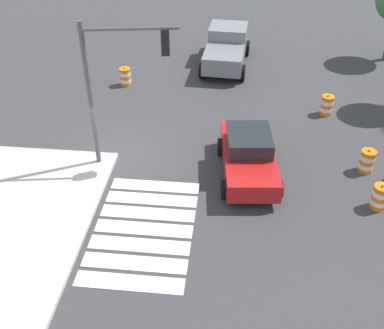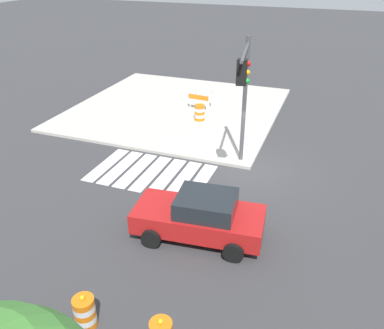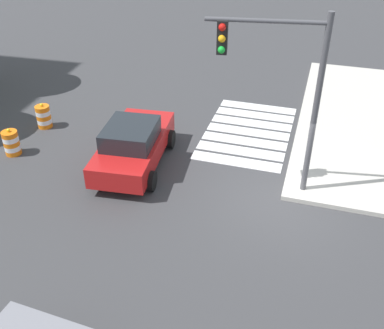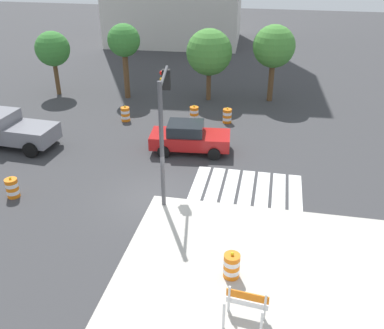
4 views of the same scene
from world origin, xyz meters
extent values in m
plane|color=#38383A|center=(0.00, 0.00, 0.00)|extent=(120.00, 120.00, 0.00)
cube|color=#BCB7AD|center=(6.00, -6.00, 0.07)|extent=(12.00, 12.00, 0.15)
cube|color=silver|center=(1.75, 1.80, 0.01)|extent=(0.60, 3.20, 0.02)
cube|color=silver|center=(2.50, 1.80, 0.01)|extent=(0.60, 3.20, 0.02)
cube|color=silver|center=(3.25, 1.80, 0.01)|extent=(0.60, 3.20, 0.02)
cube|color=silver|center=(4.00, 1.80, 0.01)|extent=(0.60, 3.20, 0.02)
cube|color=silver|center=(4.75, 1.80, 0.01)|extent=(0.60, 3.20, 0.02)
cube|color=silver|center=(5.50, 1.80, 0.01)|extent=(0.60, 3.20, 0.02)
cube|color=silver|center=(6.25, 1.80, 0.01)|extent=(0.60, 3.20, 0.02)
cube|color=red|center=(0.61, 5.13, 0.68)|extent=(4.47, 2.27, 0.70)
cube|color=#1E2328|center=(0.36, 5.11, 1.33)|extent=(2.05, 1.79, 0.60)
cylinder|color=black|center=(1.86, 6.22, 0.33)|extent=(0.68, 0.31, 0.66)
cylinder|color=black|center=(2.05, 4.33, 0.33)|extent=(0.68, 0.31, 0.66)
cylinder|color=black|center=(-0.83, 5.94, 0.33)|extent=(0.68, 0.31, 0.66)
cylinder|color=black|center=(-0.63, 4.05, 0.33)|extent=(0.68, 0.31, 0.66)
cylinder|color=orange|center=(2.09, 9.61, 0.09)|extent=(0.56, 0.56, 0.18)
cylinder|color=white|center=(2.09, 9.61, 0.27)|extent=(0.56, 0.56, 0.18)
cylinder|color=orange|center=(2.09, 9.61, 0.45)|extent=(0.56, 0.56, 0.18)
cylinder|color=white|center=(2.09, 9.61, 0.63)|extent=(0.56, 0.56, 0.18)
cylinder|color=orange|center=(2.09, 9.61, 0.81)|extent=(0.56, 0.56, 0.18)
sphere|color=yellow|center=(2.09, 9.61, 0.96)|extent=(0.12, 0.12, 0.12)
cylinder|color=orange|center=(-0.03, 9.59, 0.81)|extent=(0.56, 0.56, 0.18)
sphere|color=yellow|center=(-0.03, 9.59, 0.96)|extent=(0.12, 0.12, 0.12)
cylinder|color=orange|center=(3.99, -4.49, 0.24)|extent=(0.56, 0.56, 0.18)
cylinder|color=white|center=(3.99, -4.49, 0.42)|extent=(0.56, 0.56, 0.18)
cylinder|color=orange|center=(3.99, -4.49, 0.60)|extent=(0.56, 0.56, 0.18)
cylinder|color=white|center=(3.99, -4.49, 0.78)|extent=(0.56, 0.56, 0.18)
cylinder|color=orange|center=(3.99, -4.49, 0.96)|extent=(0.56, 0.56, 0.18)
sphere|color=yellow|center=(3.99, -4.49, 1.11)|extent=(0.12, 0.12, 0.12)
cube|color=silver|center=(4.09, -6.06, 0.65)|extent=(0.08, 0.08, 1.00)
cube|color=silver|center=(4.01, -6.75, 0.65)|extent=(0.08, 0.08, 1.00)
cube|color=silver|center=(5.18, -6.17, 0.65)|extent=(0.08, 0.08, 1.00)
cube|color=silver|center=(5.11, -6.87, 0.65)|extent=(0.08, 0.08, 1.00)
cube|color=orange|center=(4.64, -6.10, 0.90)|extent=(1.30, 0.18, 0.28)
cube|color=white|center=(4.64, -6.10, 0.60)|extent=(1.30, 0.18, 0.20)
cylinder|color=#4C4C51|center=(0.60, -0.60, 2.90)|extent=(0.18, 0.18, 5.50)
cylinder|color=#4C4C51|center=(0.34, 0.98, 5.35)|extent=(0.64, 3.18, 0.12)
cube|color=black|center=(0.16, 2.08, 4.90)|extent=(0.40, 0.33, 0.90)
sphere|color=red|center=(-0.03, 2.05, 5.20)|extent=(0.20, 0.20, 0.20)
sphere|color=#F2A514|center=(-0.03, 2.05, 4.90)|extent=(0.20, 0.20, 0.20)
sphere|color=green|center=(-0.03, 2.05, 4.60)|extent=(0.20, 0.20, 0.20)
camera|label=1|loc=(14.99, 4.53, 10.67)|focal=43.94mm
camera|label=2|loc=(-2.96, 15.32, 8.54)|focal=37.11mm
camera|label=3|loc=(-11.61, -0.63, 8.70)|focal=42.81mm
camera|label=4|loc=(4.86, -15.77, 10.42)|focal=40.20mm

